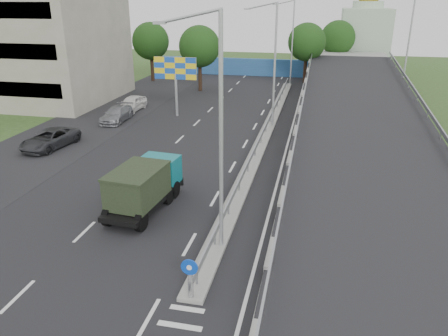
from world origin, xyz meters
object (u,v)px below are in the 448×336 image
(lamp_post_mid, at_px, (273,59))
(parked_car_e, at_px, (132,103))
(lamp_post_near, at_px, (216,124))
(billboard, at_px, (175,72))
(lamp_post_far, at_px, (291,38))
(parked_car_c, at_px, (50,139))
(parked_car_d, at_px, (117,114))
(sign_bollard, at_px, (190,278))
(dump_truck, at_px, (145,185))
(church, at_px, (365,35))

(lamp_post_mid, relative_size, parked_car_e, 2.35)
(lamp_post_near, bearing_deg, billboard, 112.49)
(lamp_post_near, bearing_deg, lamp_post_far, 90.00)
(parked_car_c, distance_m, parked_car_d, 8.12)
(parked_car_d, height_order, parked_car_e, parked_car_e)
(lamp_post_mid, distance_m, parked_car_e, 15.34)
(sign_bollard, distance_m, dump_truck, 8.26)
(lamp_post_mid, distance_m, billboard, 9.47)
(lamp_post_far, xyz_separation_m, parked_car_c, (-15.50, -28.95, -5.12))
(lamp_post_near, distance_m, parked_car_d, 24.08)
(billboard, bearing_deg, parked_car_d, -147.81)
(dump_truck, bearing_deg, lamp_post_near, -28.05)
(lamp_post_near, height_order, parked_car_e, lamp_post_near)
(lamp_post_mid, bearing_deg, parked_car_d, -175.88)
(lamp_post_mid, relative_size, lamp_post_far, 1.00)
(dump_truck, distance_m, parked_car_d, 18.43)
(billboard, xyz_separation_m, parked_car_c, (-6.39, -10.95, -3.50))
(lamp_post_far, height_order, parked_car_d, lamp_post_far)
(church, distance_m, parked_car_e, 39.44)
(lamp_post_mid, bearing_deg, parked_car_c, -149.99)
(billboard, distance_m, parked_car_d, 6.64)
(lamp_post_mid, distance_m, parked_car_c, 18.62)
(lamp_post_near, height_order, billboard, lamp_post_near)
(church, xyz_separation_m, parked_car_c, (-25.39, -42.95, -4.62))
(church, height_order, parked_car_c, church)
(lamp_post_near, distance_m, parked_car_e, 27.53)
(sign_bollard, xyz_separation_m, lamp_post_near, (0.11, 3.83, 4.77))
(sign_bollard, bearing_deg, parked_car_c, 135.97)
(lamp_post_near, relative_size, parked_car_e, 2.35)
(sign_bollard, relative_size, lamp_post_near, 0.17)
(sign_bollard, height_order, dump_truck, dump_truck)
(lamp_post_mid, xyz_separation_m, billboard, (-9.11, 2.00, -1.62))
(lamp_post_mid, relative_size, church, 0.73)
(church, bearing_deg, sign_bollard, -99.81)
(dump_truck, height_order, parked_car_e, dump_truck)
(lamp_post_near, relative_size, dump_truck, 1.72)
(billboard, height_order, parked_car_e, billboard)
(lamp_post_far, distance_m, parked_car_d, 25.69)
(lamp_post_far, relative_size, dump_truck, 1.72)
(church, xyz_separation_m, dump_truck, (-14.55, -50.94, -3.92))
(sign_bollard, bearing_deg, lamp_post_mid, 89.74)
(lamp_post_far, distance_m, church, 17.15)
(sign_bollard, distance_m, parked_car_c, 21.40)
(church, bearing_deg, lamp_post_mid, -106.22)
(lamp_post_far, relative_size, parked_car_d, 2.21)
(lamp_post_far, xyz_separation_m, dump_truck, (-4.66, -36.94, -4.41))
(sign_bollard, bearing_deg, parked_car_e, 117.57)
(lamp_post_far, distance_m, parked_car_c, 33.24)
(lamp_post_mid, bearing_deg, dump_truck, -105.37)
(lamp_post_mid, height_order, dump_truck, lamp_post_mid)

